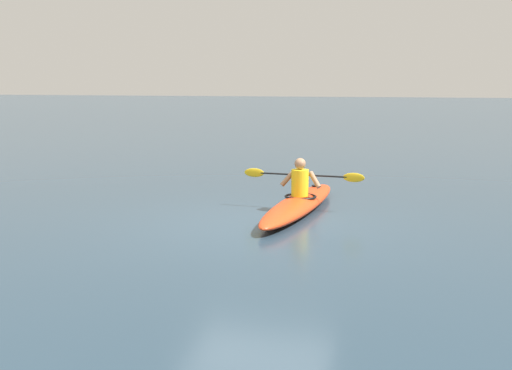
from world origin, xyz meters
name	(u,v)px	position (x,y,z in m)	size (l,w,h in m)	color
ground_plane	(258,225)	(0.00, 0.00, 0.00)	(160.00, 160.00, 0.00)	#233847
kayak	(299,204)	(-0.49, -1.27, 0.15)	(1.08, 4.42, 0.29)	red
kayaker	(300,179)	(-0.49, -1.32, 0.60)	(2.32, 0.49, 0.71)	yellow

